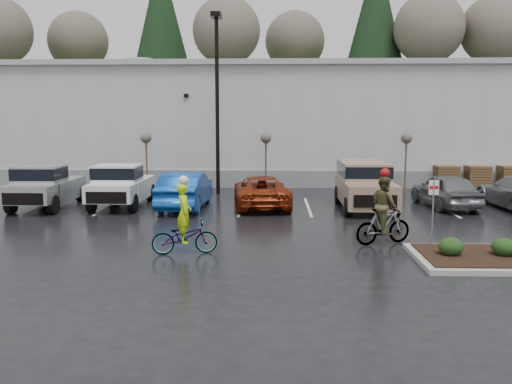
{
  "coord_description": "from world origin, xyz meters",
  "views": [
    {
      "loc": [
        -1.02,
        -16.19,
        4.13
      ],
      "look_at": [
        -1.7,
        3.6,
        1.3
      ],
      "focal_mm": 38.0,
      "sensor_mm": 36.0,
      "label": 1
    }
  ],
  "objects_px": {
    "fire_lane_sign": "(433,205)",
    "pickup_silver": "(49,185)",
    "pallet_stack_c": "(510,178)",
    "car_blue": "(186,190)",
    "car_red": "(261,191)",
    "cyclist_olive": "(384,217)",
    "sapling_mid": "(266,141)",
    "pallet_stack_b": "(477,178)",
    "car_grey": "(445,190)",
    "cyclist_hivis": "(184,230)",
    "sapling_west": "(146,141)",
    "sapling_east": "(406,141)",
    "pickup_white": "(123,184)",
    "suv_tan": "(365,186)",
    "pallet_stack_a": "(446,178)",
    "lamppost": "(217,84)"
  },
  "relations": [
    {
      "from": "sapling_mid",
      "to": "sapling_east",
      "type": "xyz_separation_m",
      "value": [
        7.5,
        0.0,
        0.0
      ]
    },
    {
      "from": "pallet_stack_c",
      "to": "suv_tan",
      "type": "relative_size",
      "value": 0.26
    },
    {
      "from": "lamppost",
      "to": "pallet_stack_a",
      "type": "height_order",
      "value": "lamppost"
    },
    {
      "from": "pallet_stack_c",
      "to": "car_blue",
      "type": "relative_size",
      "value": 0.27
    },
    {
      "from": "cyclist_hivis",
      "to": "car_blue",
      "type": "bearing_deg",
      "value": -2.46
    },
    {
      "from": "car_red",
      "to": "cyclist_olive",
      "type": "height_order",
      "value": "cyclist_olive"
    },
    {
      "from": "fire_lane_sign",
      "to": "car_red",
      "type": "relative_size",
      "value": 0.43
    },
    {
      "from": "pallet_stack_a",
      "to": "car_red",
      "type": "xyz_separation_m",
      "value": [
        -10.13,
        -6.01,
        0.04
      ]
    },
    {
      "from": "pallet_stack_a",
      "to": "pallet_stack_c",
      "type": "height_order",
      "value": "same"
    },
    {
      "from": "pickup_white",
      "to": "cyclist_hivis",
      "type": "bearing_deg",
      "value": -63.79
    },
    {
      "from": "lamppost",
      "to": "fire_lane_sign",
      "type": "xyz_separation_m",
      "value": [
        7.8,
        -11.8,
        -4.28
      ]
    },
    {
      "from": "fire_lane_sign",
      "to": "car_grey",
      "type": "bearing_deg",
      "value": 70.22
    },
    {
      "from": "pickup_silver",
      "to": "car_blue",
      "type": "distance_m",
      "value": 6.23
    },
    {
      "from": "fire_lane_sign",
      "to": "car_red",
      "type": "xyz_separation_m",
      "value": [
        -5.43,
        7.79,
        -0.7
      ]
    },
    {
      "from": "lamppost",
      "to": "pallet_stack_b",
      "type": "height_order",
      "value": "lamppost"
    },
    {
      "from": "car_red",
      "to": "cyclist_olive",
      "type": "xyz_separation_m",
      "value": [
        4.1,
        -7.02,
        0.18
      ]
    },
    {
      "from": "pallet_stack_a",
      "to": "cyclist_hivis",
      "type": "height_order",
      "value": "cyclist_hivis"
    },
    {
      "from": "pallet_stack_c",
      "to": "car_blue",
      "type": "distance_m",
      "value": 18.18
    },
    {
      "from": "fire_lane_sign",
      "to": "cyclist_olive",
      "type": "xyz_separation_m",
      "value": [
        -1.33,
        0.77,
        -0.52
      ]
    },
    {
      "from": "car_blue",
      "to": "cyclist_hivis",
      "type": "bearing_deg",
      "value": 100.94
    },
    {
      "from": "car_blue",
      "to": "car_red",
      "type": "relative_size",
      "value": 0.97
    },
    {
      "from": "pallet_stack_c",
      "to": "cyclist_hivis",
      "type": "relative_size",
      "value": 0.57
    },
    {
      "from": "sapling_west",
      "to": "car_red",
      "type": "bearing_deg",
      "value": -38.16
    },
    {
      "from": "sapling_east",
      "to": "pallet_stack_b",
      "type": "distance_m",
      "value": 4.78
    },
    {
      "from": "sapling_west",
      "to": "car_red",
      "type": "xyz_separation_m",
      "value": [
        6.37,
        -5.01,
        -2.02
      ]
    },
    {
      "from": "pallet_stack_a",
      "to": "pickup_white",
      "type": "distance_m",
      "value": 17.45
    },
    {
      "from": "car_grey",
      "to": "cyclist_hivis",
      "type": "relative_size",
      "value": 1.9
    },
    {
      "from": "pickup_white",
      "to": "car_grey",
      "type": "bearing_deg",
      "value": 0.16
    },
    {
      "from": "pallet_stack_a",
      "to": "pallet_stack_c",
      "type": "bearing_deg",
      "value": 0.0
    },
    {
      "from": "pallet_stack_b",
      "to": "car_red",
      "type": "height_order",
      "value": "car_red"
    },
    {
      "from": "pallet_stack_c",
      "to": "cyclist_olive",
      "type": "relative_size",
      "value": 0.55
    },
    {
      "from": "pickup_silver",
      "to": "car_blue",
      "type": "height_order",
      "value": "pickup_silver"
    },
    {
      "from": "sapling_mid",
      "to": "sapling_east",
      "type": "relative_size",
      "value": 1.0
    },
    {
      "from": "sapling_west",
      "to": "sapling_east",
      "type": "xyz_separation_m",
      "value": [
        14.0,
        0.0,
        0.0
      ]
    },
    {
      "from": "fire_lane_sign",
      "to": "pickup_silver",
      "type": "relative_size",
      "value": 0.42
    },
    {
      "from": "pallet_stack_b",
      "to": "car_grey",
      "type": "bearing_deg",
      "value": -121.23
    },
    {
      "from": "sapling_mid",
      "to": "car_blue",
      "type": "bearing_deg",
      "value": -122.26
    },
    {
      "from": "pickup_silver",
      "to": "cyclist_hivis",
      "type": "xyz_separation_m",
      "value": [
        7.5,
        -8.14,
        -0.25
      ]
    },
    {
      "from": "pallet_stack_c",
      "to": "pallet_stack_a",
      "type": "bearing_deg",
      "value": 180.0
    },
    {
      "from": "sapling_west",
      "to": "suv_tan",
      "type": "distance_m",
      "value": 12.36
    },
    {
      "from": "sapling_east",
      "to": "pickup_white",
      "type": "relative_size",
      "value": 0.62
    },
    {
      "from": "pallet_stack_a",
      "to": "car_blue",
      "type": "distance_m",
      "value": 14.96
    },
    {
      "from": "sapling_east",
      "to": "car_grey",
      "type": "bearing_deg",
      "value": -82.13
    },
    {
      "from": "pallet_stack_b",
      "to": "fire_lane_sign",
      "type": "relative_size",
      "value": 0.61
    },
    {
      "from": "lamppost",
      "to": "sapling_mid",
      "type": "bearing_deg",
      "value": 21.8
    },
    {
      "from": "sapling_west",
      "to": "pickup_white",
      "type": "xyz_separation_m",
      "value": [
        0.07,
        -4.87,
        -1.75
      ]
    },
    {
      "from": "fire_lane_sign",
      "to": "suv_tan",
      "type": "height_order",
      "value": "fire_lane_sign"
    },
    {
      "from": "car_blue",
      "to": "sapling_west",
      "type": "bearing_deg",
      "value": -59.35
    },
    {
      "from": "sapling_west",
      "to": "sapling_mid",
      "type": "xyz_separation_m",
      "value": [
        6.5,
        0.0,
        0.0
      ]
    },
    {
      "from": "pallet_stack_a",
      "to": "car_grey",
      "type": "relative_size",
      "value": 0.3
    }
  ]
}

